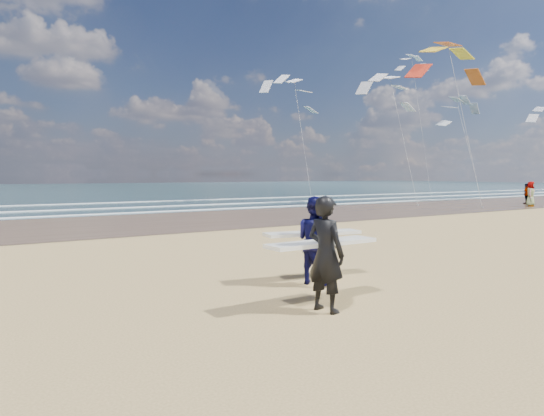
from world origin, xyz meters
TOP-DOWN VIEW (x-y plane):
  - wet_sand_strip at (20.00, 18.00)m, footprint 220.00×12.00m
  - ocean at (20.00, 72.00)m, footprint 220.00×100.00m
  - foam_breakers at (20.00, 28.10)m, footprint 220.00×11.70m
  - surfer_near at (0.20, 0.36)m, footprint 2.21×1.04m
  - surfer_far at (1.33, 2.11)m, footprint 2.26×1.32m
  - beachgoer_0 at (30.02, 13.49)m, footprint 1.04×0.84m
  - beachgoer_1 at (32.65, 15.30)m, footprint 1.01×0.59m
  - kite_0 at (26.52, 17.34)m, footprint 8.05×4.99m
  - kite_1 at (19.10, 27.08)m, footprint 5.84×4.74m
  - kite_2 at (39.68, 26.14)m, footprint 6.51×4.82m
  - kite_5 at (38.15, 30.78)m, footprint 4.83×4.63m
  - kite_7 at (24.53, 21.16)m, footprint 6.11×4.77m

SIDE VIEW (x-z plane):
  - wet_sand_strip at x=20.00m, z-range 0.00..0.01m
  - ocean at x=20.00m, z-range 0.00..0.02m
  - foam_breakers at x=20.00m, z-range 0.02..0.08m
  - beachgoer_1 at x=32.65m, z-range 0.00..1.62m
  - beachgoer_0 at x=30.02m, z-range 0.00..1.83m
  - surfer_far at x=1.33m, z-range 0.01..1.90m
  - surfer_near at x=0.20m, z-range 0.01..2.01m
  - kite_1 at x=19.10m, z-range 0.61..12.17m
  - kite_7 at x=24.53m, z-range 0.71..12.19m
  - kite_2 at x=39.68m, z-range 0.87..12.54m
  - kite_0 at x=26.52m, z-range 1.66..15.53m
  - kite_5 at x=38.15m, z-range 0.30..17.09m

